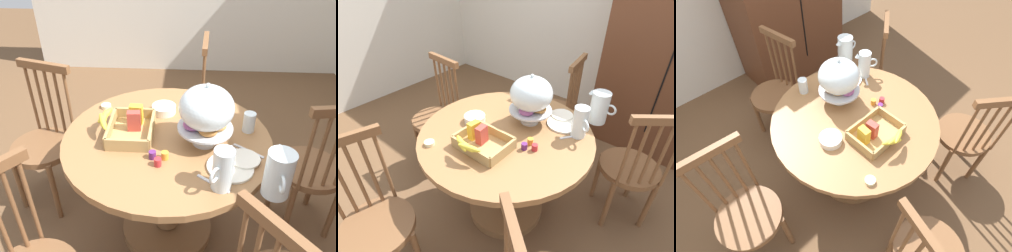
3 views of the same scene
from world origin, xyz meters
The scene contains 21 objects.
ground_plane centered at (0.00, 0.00, 0.00)m, with size 10.00×10.00×0.00m, color brown.
dining_table centered at (0.07, -0.09, 0.51)m, with size 1.10×1.10×0.74m.
windsor_chair_near_window centered at (-0.19, -0.90, 0.45)m, with size 0.42×0.42×0.97m.
windsor_chair_facing_door centered at (0.76, 0.42, 0.45)m, with size 0.47×0.47×0.97m.
windsor_chair_far_side centered at (-0.03, 0.76, 0.45)m, with size 0.40×0.40×0.97m.
windsor_chair_host_seat centered at (-0.78, -0.01, 0.45)m, with size 0.40×0.40×0.97m.
pastry_stand_with_dome centered at (0.12, 0.11, 0.94)m, with size 0.28×0.28×0.34m.
orange_juice_pitcher centered at (0.44, 0.17, 0.83)m, with size 0.15×0.12×0.20m.
milk_pitcher centered at (0.46, 0.40, 0.84)m, with size 0.20×0.12×0.21m.
cereal_basket centered at (0.05, -0.29, 0.78)m, with size 0.32×0.30×0.12m.
china_plate_large centered at (0.31, 0.22, 0.75)m, with size 0.22×0.22×0.01m, color white.
china_plate_small centered at (0.26, 0.29, 0.76)m, with size 0.15×0.15×0.01m, color white.
cereal_bowl centered at (-0.17, -0.12, 0.76)m, with size 0.14×0.14×0.04m, color white.
drinking_glass centered at (-0.01, 0.35, 0.80)m, with size 0.06×0.06×0.11m, color silver.
butter_dish centered at (-0.20, -0.47, 0.75)m, with size 0.06×0.06×0.02m, color beige.
jam_jar_strawberry centered at (0.31, -0.12, 0.76)m, with size 0.04×0.04×0.04m, color #B7282D.
jam_jar_apricot centered at (0.26, -0.09, 0.76)m, with size 0.04×0.04×0.04m, color orange.
jam_jar_grape centered at (0.26, -0.15, 0.76)m, with size 0.04×0.04×0.04m, color #5B2366.
table_knife centered at (0.20, 0.31, 0.74)m, with size 0.17×0.01×0.01m, color silver.
dinner_fork centered at (0.17, 0.33, 0.74)m, with size 0.17×0.01×0.01m, color silver.
soup_spoon centered at (0.42, 0.14, 0.74)m, with size 0.17×0.01×0.01m, color silver.
Camera 2 is at (0.93, -1.13, 1.73)m, focal length 28.16 mm.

